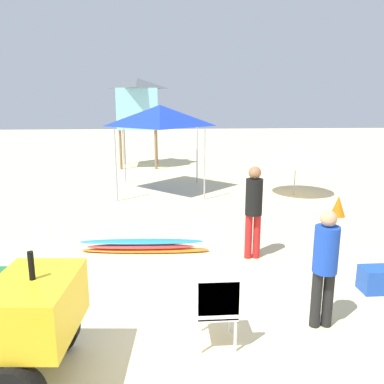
% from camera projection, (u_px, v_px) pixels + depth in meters
% --- Properties ---
extents(ground, '(80.00, 80.00, 0.00)m').
position_uv_depth(ground, '(175.00, 350.00, 4.74)').
color(ground, beige).
extents(stacked_plastic_chairs, '(0.48, 0.48, 1.02)m').
position_uv_depth(stacked_plastic_chairs, '(217.00, 302.00, 4.68)').
color(stacked_plastic_chairs, white).
rests_on(stacked_plastic_chairs, ground).
extents(surfboard_pile, '(2.65, 0.50, 0.24)m').
position_uv_depth(surfboard_pile, '(143.00, 246.00, 7.84)').
color(surfboard_pile, orange).
rests_on(surfboard_pile, ground).
extents(lifeguard_near_center, '(0.32, 0.32, 1.62)m').
position_uv_depth(lifeguard_near_center, '(325.00, 262.00, 5.06)').
color(lifeguard_near_center, black).
rests_on(lifeguard_near_center, ground).
extents(lifeguard_near_right, '(0.32, 0.32, 1.79)m').
position_uv_depth(lifeguard_near_right, '(254.00, 206.00, 7.33)').
color(lifeguard_near_right, red).
rests_on(lifeguard_near_right, ground).
extents(popup_canopy, '(2.72, 2.72, 2.86)m').
position_uv_depth(popup_canopy, '(160.00, 116.00, 12.72)').
color(popup_canopy, '#B2B2B7').
rests_on(popup_canopy, ground).
extents(lifeguard_tower, '(1.98, 1.98, 4.00)m').
position_uv_depth(lifeguard_tower, '(138.00, 104.00, 17.66)').
color(lifeguard_tower, olive).
rests_on(lifeguard_tower, ground).
extents(beach_umbrella_left, '(2.05, 2.05, 1.69)m').
position_uv_depth(beach_umbrella_left, '(296.00, 154.00, 12.47)').
color(beach_umbrella_left, beige).
rests_on(beach_umbrella_left, ground).
extents(traffic_cone_near, '(0.39, 0.39, 0.55)m').
position_uv_depth(traffic_cone_near, '(338.00, 206.00, 10.25)').
color(traffic_cone_near, orange).
rests_on(traffic_cone_near, ground).
extents(cooler_box, '(0.60, 0.36, 0.40)m').
position_uv_depth(cooler_box, '(380.00, 279.00, 6.18)').
color(cooler_box, blue).
rests_on(cooler_box, ground).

